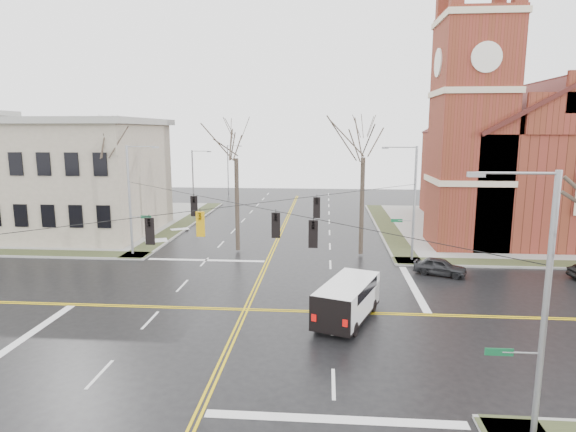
# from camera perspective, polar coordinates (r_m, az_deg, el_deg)

# --- Properties ---
(ground) EXTENTS (120.00, 120.00, 0.00)m
(ground) POSITION_cam_1_polar(r_m,az_deg,el_deg) (28.73, -5.02, -10.98)
(ground) COLOR black
(ground) RESTS_ON ground
(sidewalks) EXTENTS (80.00, 80.00, 0.17)m
(sidewalks) POSITION_cam_1_polar(r_m,az_deg,el_deg) (28.70, -5.02, -10.84)
(sidewalks) COLOR gray
(sidewalks) RESTS_ON ground
(road_markings) EXTENTS (100.00, 100.00, 0.01)m
(road_markings) POSITION_cam_1_polar(r_m,az_deg,el_deg) (28.73, -5.02, -10.97)
(road_markings) COLOR gold
(road_markings) RESTS_ON ground
(church) EXTENTS (24.28, 27.48, 27.50)m
(church) POSITION_cam_1_polar(r_m,az_deg,el_deg) (55.07, 26.27, 7.10)
(church) COLOR maroon
(church) RESTS_ON ground
(civic_building_a) EXTENTS (18.00, 14.00, 11.00)m
(civic_building_a) POSITION_cam_1_polar(r_m,az_deg,el_deg) (53.71, -25.20, 3.99)
(civic_building_a) COLOR gray
(civic_building_a) RESTS_ON ground
(signal_pole_ne) EXTENTS (2.75, 0.22, 9.00)m
(signal_pole_ne) POSITION_cam_1_polar(r_m,az_deg,el_deg) (38.89, 14.50, 1.84)
(signal_pole_ne) COLOR gray
(signal_pole_ne) RESTS_ON ground
(signal_pole_nw) EXTENTS (2.75, 0.22, 9.00)m
(signal_pole_nw) POSITION_cam_1_polar(r_m,az_deg,el_deg) (41.47, -18.05, 2.16)
(signal_pole_nw) COLOR gray
(signal_pole_nw) RESTS_ON ground
(signal_pole_se) EXTENTS (2.75, 0.22, 9.00)m
(signal_pole_se) POSITION_cam_1_polar(r_m,az_deg,el_deg) (17.23, 27.70, -9.23)
(signal_pole_se) COLOR gray
(signal_pole_se) RESTS_ON ground
(span_wires) EXTENTS (23.02, 23.02, 0.03)m
(span_wires) POSITION_cam_1_polar(r_m,az_deg,el_deg) (27.13, -5.22, 1.33)
(span_wires) COLOR black
(span_wires) RESTS_ON ground
(traffic_signals) EXTENTS (8.21, 8.26, 1.30)m
(traffic_signals) POSITION_cam_1_polar(r_m,az_deg,el_deg) (26.61, -5.44, -0.48)
(traffic_signals) COLOR black
(traffic_signals) RESTS_ON ground
(streetlight_north_a) EXTENTS (2.30, 0.20, 8.00)m
(streetlight_north_a) POSITION_cam_1_polar(r_m,az_deg,el_deg) (56.81, -11.05, 3.99)
(streetlight_north_a) COLOR gray
(streetlight_north_a) RESTS_ON ground
(streetlight_north_b) EXTENTS (2.30, 0.20, 8.00)m
(streetlight_north_b) POSITION_cam_1_polar(r_m,az_deg,el_deg) (76.19, -7.03, 5.61)
(streetlight_north_b) COLOR gray
(streetlight_north_b) RESTS_ON ground
(cargo_van) EXTENTS (4.02, 6.04, 2.15)m
(cargo_van) POSITION_cam_1_polar(r_m,az_deg,el_deg) (27.06, 7.18, -9.50)
(cargo_van) COLOR white
(cargo_van) RESTS_ON ground
(parked_car_a) EXTENTS (3.98, 2.79, 1.26)m
(parked_car_a) POSITION_cam_1_polar(r_m,az_deg,el_deg) (36.62, 17.55, -5.72)
(parked_car_a) COLOR #222325
(parked_car_a) RESTS_ON ground
(tree_nw_far) EXTENTS (4.00, 4.00, 12.14)m
(tree_nw_far) POSITION_cam_1_polar(r_m,az_deg,el_deg) (44.54, -20.13, 7.50)
(tree_nw_far) COLOR #322920
(tree_nw_far) RESTS_ON ground
(tree_nw_near) EXTENTS (4.00, 4.00, 11.81)m
(tree_nw_near) POSITION_cam_1_polar(r_m,az_deg,el_deg) (40.65, -6.17, 7.54)
(tree_nw_near) COLOR #322920
(tree_nw_near) RESTS_ON ground
(tree_ne) EXTENTS (4.00, 4.00, 12.03)m
(tree_ne) POSITION_cam_1_polar(r_m,az_deg,el_deg) (39.61, 8.92, 7.63)
(tree_ne) COLOR #322920
(tree_ne) RESTS_ON ground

